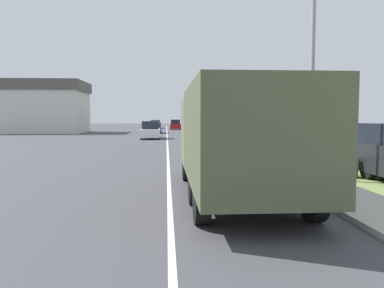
{
  "coord_description": "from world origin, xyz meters",
  "views": [
    {
      "loc": [
        -0.07,
        4.05,
        2.1
      ],
      "look_at": [
        0.7,
        15.27,
        1.29
      ],
      "focal_mm": 35.0,
      "sensor_mm": 36.0,
      "label": 1
    }
  ],
  "objects_px": {
    "car_nearest_ahead": "(203,140)",
    "car_fourth_ahead": "(175,125)",
    "car_third_ahead": "(155,128)",
    "car_farthest_ahead": "(155,124)",
    "lamp_post": "(306,60)",
    "military_truck": "(236,136)",
    "car_second_ahead": "(151,131)"
  },
  "relations": [
    {
      "from": "car_nearest_ahead",
      "to": "car_second_ahead",
      "type": "distance_m",
      "value": 15.59
    },
    {
      "from": "lamp_post",
      "to": "car_fourth_ahead",
      "type": "bearing_deg",
      "value": 93.31
    },
    {
      "from": "car_third_ahead",
      "to": "car_fourth_ahead",
      "type": "distance_m",
      "value": 15.3
    },
    {
      "from": "car_second_ahead",
      "to": "car_third_ahead",
      "type": "relative_size",
      "value": 1.08
    },
    {
      "from": "car_second_ahead",
      "to": "lamp_post",
      "type": "relative_size",
      "value": 0.73
    },
    {
      "from": "car_second_ahead",
      "to": "car_farthest_ahead",
      "type": "xyz_separation_m",
      "value": [
        -0.55,
        35.7,
        -0.06
      ]
    },
    {
      "from": "car_second_ahead",
      "to": "lamp_post",
      "type": "xyz_separation_m",
      "value": [
        6.15,
        -24.78,
        3.22
      ]
    },
    {
      "from": "military_truck",
      "to": "car_farthest_ahead",
      "type": "relative_size",
      "value": 1.58
    },
    {
      "from": "military_truck",
      "to": "car_nearest_ahead",
      "type": "xyz_separation_m",
      "value": [
        0.33,
        12.22,
        -0.87
      ]
    },
    {
      "from": "military_truck",
      "to": "lamp_post",
      "type": "height_order",
      "value": "lamp_post"
    },
    {
      "from": "military_truck",
      "to": "lamp_post",
      "type": "bearing_deg",
      "value": 42.72
    },
    {
      "from": "car_third_ahead",
      "to": "car_fourth_ahead",
      "type": "relative_size",
      "value": 1.07
    },
    {
      "from": "military_truck",
      "to": "car_second_ahead",
      "type": "height_order",
      "value": "military_truck"
    },
    {
      "from": "car_third_ahead",
      "to": "lamp_post",
      "type": "xyz_separation_m",
      "value": [
        6.17,
        -37.69,
        3.33
      ]
    },
    {
      "from": "car_second_ahead",
      "to": "lamp_post",
      "type": "height_order",
      "value": "lamp_post"
    },
    {
      "from": "car_second_ahead",
      "to": "car_fourth_ahead",
      "type": "bearing_deg",
      "value": 83.64
    },
    {
      "from": "car_fourth_ahead",
      "to": "car_farthest_ahead",
      "type": "xyz_separation_m",
      "value": [
        -3.66,
        7.82,
        -0.05
      ]
    },
    {
      "from": "military_truck",
      "to": "car_fourth_ahead",
      "type": "distance_m",
      "value": 55.25
    },
    {
      "from": "military_truck",
      "to": "car_fourth_ahead",
      "type": "relative_size",
      "value": 1.91
    },
    {
      "from": "car_nearest_ahead",
      "to": "car_fourth_ahead",
      "type": "xyz_separation_m",
      "value": [
        -0.59,
        43.03,
        0.0
      ]
    },
    {
      "from": "car_third_ahead",
      "to": "car_farthest_ahead",
      "type": "distance_m",
      "value": 22.8
    },
    {
      "from": "car_third_ahead",
      "to": "car_farthest_ahead",
      "type": "relative_size",
      "value": 0.89
    },
    {
      "from": "car_second_ahead",
      "to": "car_farthest_ahead",
      "type": "bearing_deg",
      "value": 90.89
    },
    {
      "from": "car_second_ahead",
      "to": "lamp_post",
      "type": "bearing_deg",
      "value": -76.06
    },
    {
      "from": "car_nearest_ahead",
      "to": "lamp_post",
      "type": "bearing_deg",
      "value": -75.74
    },
    {
      "from": "military_truck",
      "to": "car_second_ahead",
      "type": "bearing_deg",
      "value": 97.02
    },
    {
      "from": "military_truck",
      "to": "lamp_post",
      "type": "xyz_separation_m",
      "value": [
        2.78,
        2.57,
        2.36
      ]
    },
    {
      "from": "car_third_ahead",
      "to": "car_nearest_ahead",
      "type": "bearing_deg",
      "value": -82.45
    },
    {
      "from": "car_nearest_ahead",
      "to": "car_second_ahead",
      "type": "height_order",
      "value": "car_second_ahead"
    },
    {
      "from": "car_third_ahead",
      "to": "lamp_post",
      "type": "bearing_deg",
      "value": -80.71
    },
    {
      "from": "car_nearest_ahead",
      "to": "car_fourth_ahead",
      "type": "height_order",
      "value": "car_fourth_ahead"
    },
    {
      "from": "car_third_ahead",
      "to": "car_fourth_ahead",
      "type": "xyz_separation_m",
      "value": [
        3.13,
        14.98,
        0.11
      ]
    }
  ]
}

